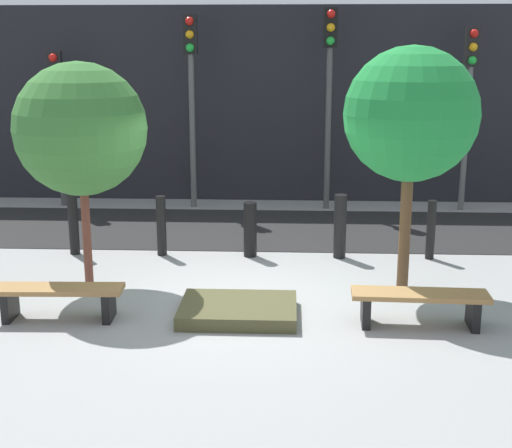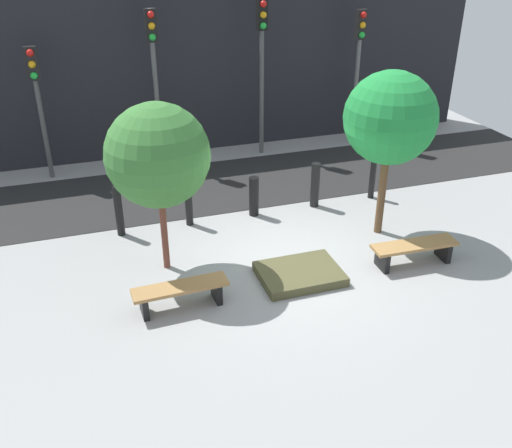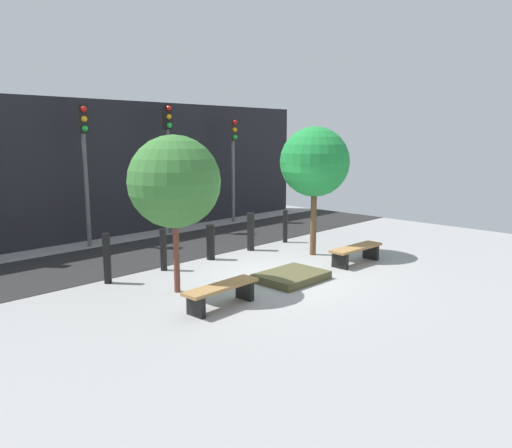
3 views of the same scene
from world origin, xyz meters
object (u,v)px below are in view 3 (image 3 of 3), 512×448
(planter_bed, at_px, (291,277))
(bollard_right, at_px, (251,232))
(traffic_light_east, at_px, (233,151))
(bench_right, at_px, (356,251))
(tree_behind_left_bench, at_px, (174,182))
(bollard_center, at_px, (211,242))
(bollard_far_right, at_px, (285,226))
(tree_behind_right_bench, at_px, (315,162))
(traffic_light_mid_west, at_px, (84,150))
(bollard_far_left, at_px, (107,258))
(bench_left, at_px, (221,291))
(bollard_left, at_px, (163,250))
(traffic_light_mid_east, at_px, (168,146))

(planter_bed, height_order, bollard_right, bollard_right)
(planter_bed, distance_m, traffic_light_east, 8.04)
(bench_right, xyz_separation_m, tree_behind_left_bench, (-4.48, 1.35, 1.93))
(bollard_center, xyz_separation_m, bollard_far_right, (2.91, 0.00, 0.03))
(tree_behind_right_bench, distance_m, traffic_light_mid_west, 6.37)
(bollard_far_left, relative_size, traffic_light_east, 0.29)
(planter_bed, xyz_separation_m, bollard_right, (1.46, 2.71, 0.44))
(traffic_light_east, bearing_deg, bollard_far_right, -110.12)
(tree_behind_left_bench, height_order, bollard_center, tree_behind_left_bench)
(bench_left, distance_m, bollard_right, 4.71)
(bench_right, relative_size, planter_bed, 1.13)
(bench_right, distance_m, tree_behind_right_bench, 2.53)
(tree_behind_left_bench, bearing_deg, bollard_left, 63.35)
(tree_behind_left_bench, bearing_deg, bollard_far_right, 16.84)
(bollard_far_right, bearing_deg, bollard_right, 180.00)
(planter_bed, bearing_deg, bench_right, -5.10)
(bollard_left, xyz_separation_m, bollard_far_right, (4.37, 0.00, -0.01))
(bollard_far_left, xyz_separation_m, traffic_light_mid_east, (4.33, 3.65, 2.27))
(bollard_right, bearing_deg, bollard_far_right, 0.00)
(bench_right, xyz_separation_m, traffic_light_mid_west, (-3.66, 6.56, 2.42))
(planter_bed, xyz_separation_m, traffic_light_east, (4.25, 6.36, 2.49))
(bollard_center, bearing_deg, traffic_light_mid_west, 111.21)
(traffic_light_mid_west, bearing_deg, traffic_light_east, -0.01)
(tree_behind_right_bench, bearing_deg, tree_behind_left_bench, -180.00)
(tree_behind_left_bench, relative_size, bollard_far_right, 3.28)
(tree_behind_right_bench, xyz_separation_m, bollard_far_right, (0.67, 1.56, -1.97))
(bollard_far_right, xyz_separation_m, traffic_light_east, (1.34, 3.65, 2.09))
(bollard_right, height_order, traffic_light_east, traffic_light_east)
(tree_behind_left_bench, height_order, bollard_left, tree_behind_left_bench)
(bollard_far_left, bearing_deg, bench_left, -76.93)
(bench_left, relative_size, bollard_right, 1.55)
(tree_behind_right_bench, bearing_deg, bollard_center, 145.14)
(bollard_far_left, height_order, traffic_light_mid_west, traffic_light_mid_west)
(tree_behind_right_bench, bearing_deg, bollard_left, 157.12)
(bollard_far_right, bearing_deg, traffic_light_east, 69.88)
(bollard_right, bearing_deg, traffic_light_mid_east, 90.63)
(bench_right, xyz_separation_m, bollard_far_right, (0.67, 2.91, 0.17))
(planter_bed, xyz_separation_m, bollard_far_left, (-2.91, 2.71, 0.46))
(planter_bed, distance_m, tree_behind_right_bench, 3.46)
(bench_left, relative_size, bollard_far_right, 1.68)
(bollard_far_right, bearing_deg, tree_behind_right_bench, -113.38)
(bench_right, distance_m, bollard_far_left, 5.92)
(bollard_far_left, xyz_separation_m, bollard_center, (2.91, 0.00, -0.10))
(bollard_center, relative_size, traffic_light_mid_west, 0.23)
(tree_behind_left_bench, distance_m, bollard_far_right, 5.67)
(bollard_center, height_order, traffic_light_mid_west, traffic_light_mid_west)
(bollard_right, relative_size, traffic_light_east, 0.28)
(bollard_far_right, bearing_deg, bench_left, -150.59)
(bollard_left, bearing_deg, bollard_far_right, 0.00)
(bollard_left, distance_m, bollard_far_right, 4.37)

